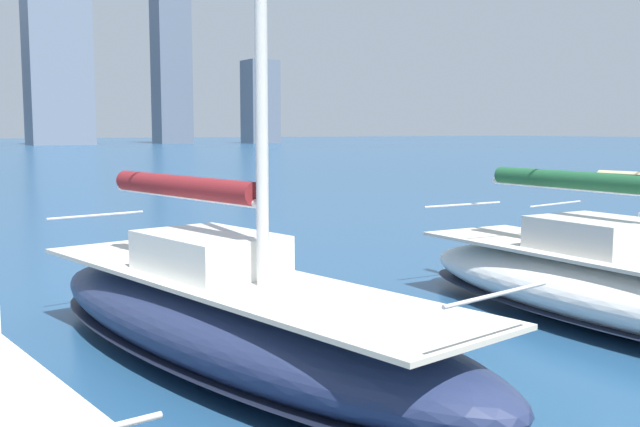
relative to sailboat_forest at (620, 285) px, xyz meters
name	(u,v)px	position (x,y,z in m)	size (l,w,h in m)	color
sailboat_forest	(620,285)	(0.00, 0.00, 0.00)	(2.93, 8.88, 10.61)	white
sailboat_maroon	(231,314)	(6.41, -1.40, 0.05)	(3.93, 9.66, 12.84)	navy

